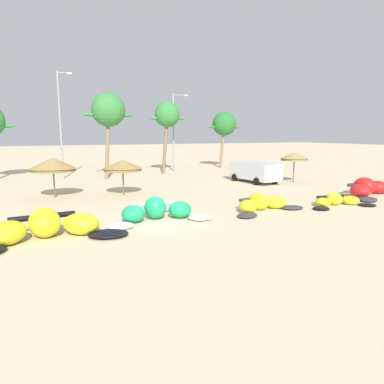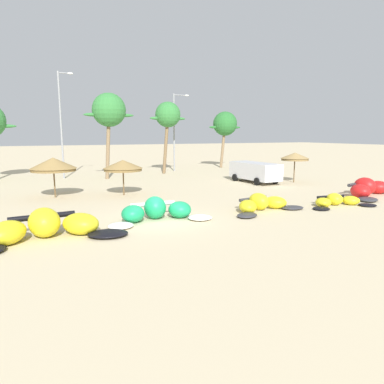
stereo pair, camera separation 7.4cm
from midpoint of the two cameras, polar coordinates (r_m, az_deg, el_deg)
ground_plane at (r=18.35m, az=-5.23°, el=-4.64°), size 260.00×260.00×0.00m
kite_left at (r=16.27m, az=-22.70°, el=-5.38°), size 6.90×3.42×1.29m
kite_left_of_center at (r=18.35m, az=-5.65°, el=-3.17°), size 5.78×2.67×1.20m
kite_center at (r=20.91m, az=11.44°, el=-1.96°), size 5.18×2.76×1.00m
kite_right_of_center at (r=23.73m, az=22.72°, el=-1.38°), size 4.72×2.45×0.76m
kite_right at (r=28.59m, az=27.08°, el=0.46°), size 6.30×3.74×1.30m
beach_umbrella_middle at (r=26.34m, az=-21.67°, el=4.23°), size 3.18×3.18×2.84m
beach_umbrella_near_palms at (r=25.91m, az=-11.14°, el=4.29°), size 2.86×2.86×2.60m
beach_umbrella_outermost at (r=33.67m, az=16.54°, el=5.59°), size 2.57×2.57×2.77m
parked_van at (r=33.02m, az=10.16°, el=3.47°), size 2.52×5.46×1.84m
palm_center_left at (r=35.99m, az=-13.37°, el=12.79°), size 4.93×3.29×8.44m
palm_center_right at (r=40.09m, az=-3.92°, el=12.33°), size 4.26×2.84×8.03m
palm_right_of_gap at (r=47.33m, az=5.46°, el=10.97°), size 4.77×3.18×7.40m
lamppost_west at (r=37.40m, az=-20.46°, el=10.86°), size 1.50×0.24×10.47m
lamppost_west_center at (r=42.58m, az=-2.69°, el=10.40°), size 2.07×0.24×9.18m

